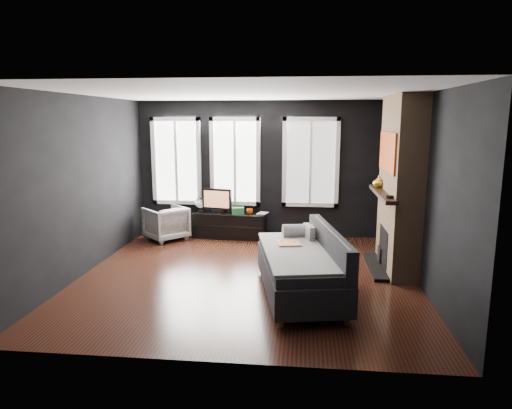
# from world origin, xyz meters

# --- Properties ---
(floor) EXTENTS (5.00, 5.00, 0.00)m
(floor) POSITION_xyz_m (0.00, 0.00, 0.00)
(floor) COLOR black
(floor) RESTS_ON ground
(ceiling) EXTENTS (5.00, 5.00, 0.00)m
(ceiling) POSITION_xyz_m (0.00, 0.00, 2.70)
(ceiling) COLOR white
(ceiling) RESTS_ON ground
(wall_back) EXTENTS (5.00, 0.02, 2.70)m
(wall_back) POSITION_xyz_m (0.00, 2.50, 1.35)
(wall_back) COLOR black
(wall_back) RESTS_ON ground
(wall_left) EXTENTS (0.02, 5.00, 2.70)m
(wall_left) POSITION_xyz_m (-2.50, 0.00, 1.35)
(wall_left) COLOR black
(wall_left) RESTS_ON ground
(wall_right) EXTENTS (0.02, 5.00, 2.70)m
(wall_right) POSITION_xyz_m (2.50, 0.00, 1.35)
(wall_right) COLOR black
(wall_right) RESTS_ON ground
(windows) EXTENTS (4.00, 0.16, 1.76)m
(windows) POSITION_xyz_m (-0.45, 2.46, 2.38)
(windows) COLOR white
(windows) RESTS_ON wall_back
(fireplace) EXTENTS (0.70, 1.62, 2.70)m
(fireplace) POSITION_xyz_m (2.30, 0.60, 1.35)
(fireplace) COLOR #93724C
(fireplace) RESTS_ON floor
(sofa) EXTENTS (1.43, 2.26, 0.90)m
(sofa) POSITION_xyz_m (0.80, -0.67, 0.45)
(sofa) COLOR #252527
(sofa) RESTS_ON floor
(stripe_pillow) EXTENTS (0.18, 0.36, 0.35)m
(stripe_pillow) POSITION_xyz_m (0.91, -0.06, 0.65)
(stripe_pillow) COLOR gray
(stripe_pillow) RESTS_ON sofa
(armchair) EXTENTS (0.96, 0.96, 0.72)m
(armchair) POSITION_xyz_m (-1.85, 1.95, 0.36)
(armchair) COLOR silver
(armchair) RESTS_ON floor
(media_console) EXTENTS (1.48, 0.58, 0.50)m
(media_console) POSITION_xyz_m (-0.64, 2.24, 0.25)
(media_console) COLOR black
(media_console) RESTS_ON floor
(monitor) EXTENTS (0.63, 0.27, 0.55)m
(monitor) POSITION_xyz_m (-0.89, 2.25, 0.77)
(monitor) COLOR black
(monitor) RESTS_ON media_console
(desk_fan) EXTENTS (0.24, 0.24, 0.31)m
(desk_fan) POSITION_xyz_m (-1.24, 2.31, 0.65)
(desk_fan) COLOR #A1A1A1
(desk_fan) RESTS_ON media_console
(mug) EXTENTS (0.14, 0.12, 0.13)m
(mug) POSITION_xyz_m (-0.23, 2.19, 0.56)
(mug) COLOR #DA5104
(mug) RESTS_ON media_console
(book) EXTENTS (0.18, 0.07, 0.24)m
(book) POSITION_xyz_m (-0.06, 2.26, 0.62)
(book) COLOR tan
(book) RESTS_ON media_console
(storage_box) EXTENTS (0.26, 0.19, 0.13)m
(storage_box) POSITION_xyz_m (-0.46, 2.18, 0.56)
(storage_box) COLOR #2C6836
(storage_box) RESTS_ON media_console
(mantel_vase) EXTENTS (0.20, 0.21, 0.19)m
(mantel_vase) POSITION_xyz_m (2.05, 1.05, 1.33)
(mantel_vase) COLOR orange
(mantel_vase) RESTS_ON fireplace
(mantel_clock) EXTENTS (0.13, 0.13, 0.04)m
(mantel_clock) POSITION_xyz_m (2.05, 0.05, 1.25)
(mantel_clock) COLOR black
(mantel_clock) RESTS_ON fireplace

